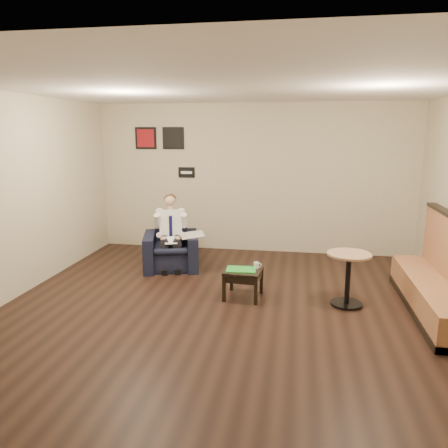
% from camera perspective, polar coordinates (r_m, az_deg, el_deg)
% --- Properties ---
extents(ground, '(6.00, 6.00, 0.00)m').
position_cam_1_polar(ground, '(5.77, 0.51, -11.27)').
color(ground, black).
rests_on(ground, ground).
extents(wall_back, '(6.00, 0.02, 2.80)m').
position_cam_1_polar(wall_back, '(8.32, 3.87, 5.92)').
color(wall_back, beige).
rests_on(wall_back, ground).
extents(wall_front, '(6.00, 0.02, 2.80)m').
position_cam_1_polar(wall_front, '(2.54, -10.49, -8.49)').
color(wall_front, beige).
rests_on(wall_front, ground).
extents(wall_left, '(0.02, 6.00, 2.80)m').
position_cam_1_polar(wall_left, '(6.55, -26.37, 3.04)').
color(wall_left, beige).
rests_on(wall_left, ground).
extents(ceiling, '(6.00, 6.00, 0.02)m').
position_cam_1_polar(ceiling, '(5.32, 0.57, 17.61)').
color(ceiling, white).
rests_on(ceiling, wall_back).
extents(seating_sign, '(0.32, 0.02, 0.20)m').
position_cam_1_polar(seating_sign, '(8.53, -4.91, 6.73)').
color(seating_sign, black).
rests_on(seating_sign, wall_back).
extents(art_print_left, '(0.42, 0.03, 0.42)m').
position_cam_1_polar(art_print_left, '(8.73, -10.17, 10.98)').
color(art_print_left, maroon).
rests_on(art_print_left, wall_back).
extents(art_print_right, '(0.42, 0.03, 0.42)m').
position_cam_1_polar(art_print_right, '(8.56, -6.64, 11.07)').
color(art_print_right, black).
rests_on(art_print_right, wall_back).
extents(armchair, '(1.10, 1.10, 0.86)m').
position_cam_1_polar(armchair, '(7.43, -6.94, -2.47)').
color(armchair, black).
rests_on(armchair, ground).
extents(seated_man, '(0.77, 0.97, 1.18)m').
position_cam_1_polar(seated_man, '(7.28, -6.99, -1.48)').
color(seated_man, silver).
rests_on(seated_man, armchair).
extents(lap_papers, '(0.28, 0.33, 0.01)m').
position_cam_1_polar(lap_papers, '(7.21, -6.99, -2.12)').
color(lap_papers, white).
rests_on(lap_papers, seated_man).
extents(newspaper, '(0.51, 0.57, 0.01)m').
position_cam_1_polar(newspaper, '(7.30, -4.14, -1.41)').
color(newspaper, silver).
rests_on(newspaper, armchair).
extents(side_table, '(0.54, 0.54, 0.40)m').
position_cam_1_polar(side_table, '(6.15, 2.53, -7.75)').
color(side_table, black).
rests_on(side_table, ground).
extents(green_folder, '(0.42, 0.31, 0.01)m').
position_cam_1_polar(green_folder, '(6.07, 2.26, -5.94)').
color(green_folder, green).
rests_on(green_folder, side_table).
extents(coffee_mug, '(0.08, 0.08, 0.09)m').
position_cam_1_polar(coffee_mug, '(6.14, 4.25, -5.39)').
color(coffee_mug, white).
rests_on(coffee_mug, side_table).
extents(smartphone, '(0.14, 0.09, 0.01)m').
position_cam_1_polar(smartphone, '(6.21, 3.24, -5.55)').
color(smartphone, black).
rests_on(smartphone, side_table).
extents(banquette, '(0.57, 2.38, 1.22)m').
position_cam_1_polar(banquette, '(6.16, 25.86, -4.97)').
color(banquette, '#985F3A').
rests_on(banquette, ground).
extents(cafe_table, '(0.63, 0.63, 0.72)m').
position_cam_1_polar(cafe_table, '(6.06, 15.86, -6.95)').
color(cafe_table, '#A27758').
rests_on(cafe_table, ground).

